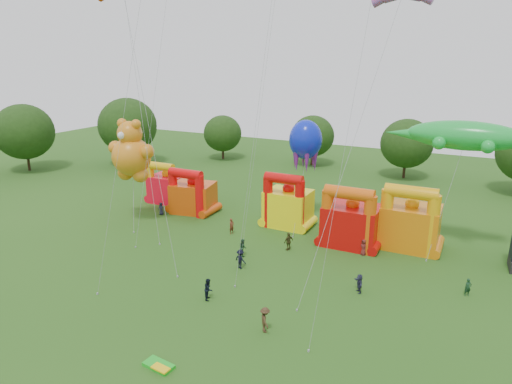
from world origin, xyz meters
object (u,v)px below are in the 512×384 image
at_px(bouncy_castle_0, 167,186).
at_px(spectator_4, 289,241).
at_px(bouncy_castle_2, 287,206).
at_px(gecko_kite, 456,165).
at_px(spectator_0, 161,209).
at_px(teddy_bear_kite, 132,165).
at_px(octopus_kite, 303,168).

height_order(bouncy_castle_0, spectator_4, bouncy_castle_0).
distance_m(bouncy_castle_2, gecko_kite, 18.45).
bearing_deg(bouncy_castle_2, spectator_0, -167.43).
xyz_separation_m(bouncy_castle_2, teddy_bear_kite, (-16.36, -7.28, 4.62)).
height_order(teddy_bear_kite, spectator_4, teddy_bear_kite).
xyz_separation_m(gecko_kite, spectator_0, (-32.87, -4.26, -8.19)).
distance_m(octopus_kite, spectator_4, 10.35).
relative_size(spectator_0, spectator_4, 0.83).
height_order(bouncy_castle_2, octopus_kite, octopus_kite).
bearing_deg(spectator_4, teddy_bear_kite, -60.88).
distance_m(teddy_bear_kite, gecko_kite, 34.63).
distance_m(gecko_kite, spectator_0, 34.14).
relative_size(bouncy_castle_2, spectator_0, 4.15).
distance_m(bouncy_castle_2, spectator_4, 7.17).
bearing_deg(bouncy_castle_2, spectator_4, -65.62).
height_order(bouncy_castle_0, bouncy_castle_2, bouncy_castle_2).
relative_size(bouncy_castle_0, gecko_kite, 0.41).
relative_size(teddy_bear_kite, spectator_0, 7.85).
distance_m(bouncy_castle_2, spectator_0, 16.09).
bearing_deg(spectator_4, octopus_kite, -140.67).
xyz_separation_m(bouncy_castle_0, octopus_kite, (19.08, 1.02, 4.45)).
relative_size(bouncy_castle_0, spectator_0, 3.62).
xyz_separation_m(bouncy_castle_0, spectator_4, (21.01, -7.41, -1.24)).
bearing_deg(teddy_bear_kite, spectator_4, 2.68).
bearing_deg(octopus_kite, bouncy_castle_2, -115.07).
bearing_deg(spectator_0, bouncy_castle_0, 104.03).
xyz_separation_m(bouncy_castle_0, bouncy_castle_2, (18.12, -1.03, 0.30)).
relative_size(bouncy_castle_0, spectator_4, 2.99).
distance_m(spectator_0, spectator_4, 18.73).
relative_size(gecko_kite, octopus_kite, 1.15).
height_order(bouncy_castle_0, gecko_kite, gecko_kite).
xyz_separation_m(bouncy_castle_2, gecko_kite, (17.26, 0.78, 6.48)).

